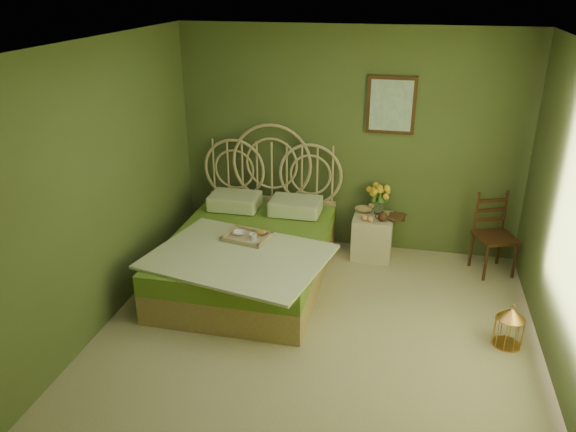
% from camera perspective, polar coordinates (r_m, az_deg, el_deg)
% --- Properties ---
extents(floor, '(4.50, 4.50, 0.00)m').
position_cam_1_polar(floor, '(5.14, 2.44, -13.48)').
color(floor, tan).
rests_on(floor, ground).
extents(ceiling, '(4.50, 4.50, 0.00)m').
position_cam_1_polar(ceiling, '(4.15, 3.07, 16.69)').
color(ceiling, silver).
rests_on(ceiling, wall_back).
extents(wall_back, '(4.00, 0.00, 4.00)m').
position_cam_1_polar(wall_back, '(6.59, 6.19, 7.52)').
color(wall_back, '#4E6032').
rests_on(wall_back, floor).
extents(wall_left, '(0.00, 4.50, 4.50)m').
position_cam_1_polar(wall_left, '(5.18, -19.61, 1.87)').
color(wall_left, '#4E6032').
rests_on(wall_left, floor).
extents(wall_art, '(0.54, 0.04, 0.64)m').
position_cam_1_polar(wall_art, '(6.43, 10.43, 11.00)').
color(wall_art, '#311A0D').
rests_on(wall_art, wall_back).
extents(bed, '(1.88, 2.37, 1.47)m').
position_cam_1_polar(bed, '(6.10, -3.92, -3.65)').
color(bed, tan).
rests_on(bed, floor).
extents(nightstand, '(0.46, 0.47, 0.93)m').
position_cam_1_polar(nightstand, '(6.65, 8.66, -1.26)').
color(nightstand, beige).
rests_on(nightstand, floor).
extents(chair, '(0.52, 0.52, 0.90)m').
position_cam_1_polar(chair, '(6.61, 20.33, -1.21)').
color(chair, '#311A0D').
rests_on(chair, floor).
extents(birdcage, '(0.25, 0.25, 0.38)m').
position_cam_1_polar(birdcage, '(5.47, 21.55, -10.46)').
color(birdcage, '#D18B43').
rests_on(birdcage, floor).
extents(book_lower, '(0.19, 0.25, 0.02)m').
position_cam_1_polar(book_lower, '(6.58, 10.25, -0.06)').
color(book_lower, '#381E0F').
rests_on(book_lower, nightstand).
extents(book_upper, '(0.25, 0.28, 0.02)m').
position_cam_1_polar(book_upper, '(6.58, 10.27, 0.10)').
color(book_upper, '#472819').
rests_on(book_upper, nightstand).
extents(cereal_bowl, '(0.16, 0.16, 0.03)m').
position_cam_1_polar(cereal_bowl, '(5.91, -4.98, -1.75)').
color(cereal_bowl, white).
rests_on(cereal_bowl, bed).
extents(coffee_cup, '(0.09, 0.09, 0.08)m').
position_cam_1_polar(coffee_cup, '(5.76, -3.60, -2.17)').
color(coffee_cup, white).
rests_on(coffee_cup, bed).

